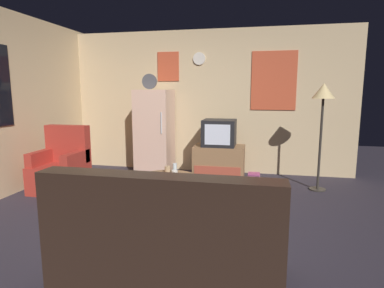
{
  "coord_description": "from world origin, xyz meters",
  "views": [
    {
      "loc": [
        0.97,
        -3.41,
        1.47
      ],
      "look_at": [
        0.05,
        0.9,
        0.75
      ],
      "focal_mm": 30.11,
      "sensor_mm": 36.0,
      "label": 1
    }
  ],
  "objects": [
    {
      "name": "book_stack",
      "position": [
        0.9,
        1.84,
        0.07
      ],
      "size": [
        0.2,
        0.17,
        0.14
      ],
      "color": "slate",
      "rests_on": "ground_plane"
    },
    {
      "name": "crt_tv",
      "position": [
        0.31,
        1.91,
        0.79
      ],
      "size": [
        0.54,
        0.51,
        0.44
      ],
      "color": "black",
      "rests_on": "tv_stand"
    },
    {
      "name": "standing_lamp",
      "position": [
        1.85,
        1.57,
        1.36
      ],
      "size": [
        0.32,
        0.32,
        1.59
      ],
      "color": "#332D28",
      "rests_on": "ground_plane"
    },
    {
      "name": "wine_glass",
      "position": [
        -0.06,
        0.4,
        0.51
      ],
      "size": [
        0.05,
        0.05,
        0.15
      ],
      "primitive_type": "cylinder",
      "color": "silver",
      "rests_on": "coffee_table"
    },
    {
      "name": "couch",
      "position": [
        0.31,
        -1.2,
        0.31
      ],
      "size": [
        1.7,
        0.8,
        0.92
      ],
      "color": "black",
      "rests_on": "ground_plane"
    },
    {
      "name": "fridge",
      "position": [
        -0.87,
        2.04,
        0.75
      ],
      "size": [
        0.6,
        0.62,
        1.77
      ],
      "color": "beige",
      "rests_on": "ground_plane"
    },
    {
      "name": "wall_with_art",
      "position": [
        0.01,
        2.45,
        1.28
      ],
      "size": [
        5.2,
        0.12,
        2.55
      ],
      "color": "#D1B284",
      "rests_on": "ground_plane"
    },
    {
      "name": "coffee_table",
      "position": [
        -0.13,
        0.3,
        0.22
      ],
      "size": [
        0.72,
        0.72,
        0.43
      ],
      "color": "#8E6642",
      "rests_on": "ground_plane"
    },
    {
      "name": "tv_stand",
      "position": [
        0.31,
        1.92,
        0.28
      ],
      "size": [
        0.84,
        0.53,
        0.57
      ],
      "color": "#8E6642",
      "rests_on": "ground_plane"
    },
    {
      "name": "mug_ceramic_white",
      "position": [
        -0.03,
        0.28,
        0.48
      ],
      "size": [
        0.08,
        0.08,
        0.09
      ],
      "primitive_type": "cylinder",
      "color": "silver",
      "rests_on": "coffee_table"
    },
    {
      "name": "remote_control",
      "position": [
        -0.05,
        0.26,
        0.44
      ],
      "size": [
        0.16,
        0.1,
        0.02
      ],
      "primitive_type": "cube",
      "rotation": [
        0.0,
        0.0,
        -0.4
      ],
      "color": "black",
      "rests_on": "coffee_table"
    },
    {
      "name": "mug_ceramic_tan",
      "position": [
        -0.18,
        0.47,
        0.48
      ],
      "size": [
        0.08,
        0.08,
        0.09
      ],
      "primitive_type": "cylinder",
      "color": "tan",
      "rests_on": "coffee_table"
    },
    {
      "name": "armchair",
      "position": [
        -1.92,
        0.78,
        0.34
      ],
      "size": [
        0.68,
        0.68,
        0.96
      ],
      "color": "#A52D23",
      "rests_on": "ground_plane"
    },
    {
      "name": "ground_plane",
      "position": [
        0.0,
        0.0,
        0.0
      ],
      "size": [
        12.0,
        12.0,
        0.0
      ],
      "primitive_type": "plane",
      "color": "#2D2833"
    }
  ]
}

